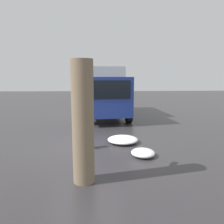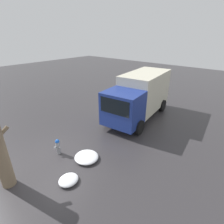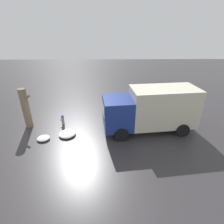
# 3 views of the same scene
# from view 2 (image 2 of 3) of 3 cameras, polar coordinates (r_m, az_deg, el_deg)

# --- Properties ---
(ground_plane) EXTENTS (60.00, 60.00, 0.00)m
(ground_plane) POSITION_cam_2_polar(r_m,az_deg,el_deg) (9.60, -16.92, -12.76)
(ground_plane) COLOR #333033
(fire_hydrant) EXTENTS (0.31, 0.41, 0.83)m
(fire_hydrant) POSITION_cam_2_polar(r_m,az_deg,el_deg) (9.35, -17.26, -10.67)
(fire_hydrant) COLOR gray
(fire_hydrant) RESTS_ON ground_plane
(tree_trunk) EXTENTS (0.79, 0.52, 2.93)m
(tree_trunk) POSITION_cam_2_polar(r_m,az_deg,el_deg) (7.92, -32.64, -11.59)
(tree_trunk) COLOR #7F6B51
(tree_trunk) RESTS_ON ground_plane
(delivery_truck) EXTENTS (6.52, 3.07, 3.09)m
(delivery_truck) POSITION_cam_2_polar(r_m,az_deg,el_deg) (12.50, 9.11, 5.58)
(delivery_truck) COLOR navy
(delivery_truck) RESTS_ON ground_plane
(snow_pile_by_hydrant) EXTENTS (1.14, 1.18, 0.24)m
(snow_pile_by_hydrant) POSITION_cam_2_polar(r_m,az_deg,el_deg) (8.86, -8.32, -14.34)
(snow_pile_by_hydrant) COLOR white
(snow_pile_by_hydrant) RESTS_ON ground_plane
(snow_pile_curbside) EXTENTS (0.83, 0.77, 0.22)m
(snow_pile_curbside) POSITION_cam_2_polar(r_m,az_deg,el_deg) (7.92, -14.02, -20.70)
(snow_pile_curbside) COLOR white
(snow_pile_curbside) RESTS_ON ground_plane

